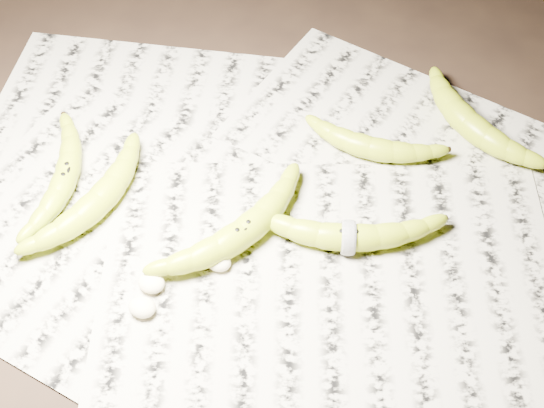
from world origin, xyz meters
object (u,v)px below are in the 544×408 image
(banana_taped, at_px, (348,236))
(banana_upper_a, at_px, (371,146))
(banana_left_b, at_px, (98,200))
(banana_center, at_px, (242,232))
(banana_left_a, at_px, (65,175))
(banana_upper_b, at_px, (469,122))

(banana_taped, xyz_separation_m, banana_upper_a, (-0.00, 0.15, -0.00))
(banana_left_b, distance_m, banana_taped, 0.32)
(banana_center, xyz_separation_m, banana_upper_a, (0.12, 0.18, -0.00))
(banana_left_b, xyz_separation_m, banana_upper_a, (0.31, 0.19, -0.00))
(banana_upper_a, bearing_deg, banana_left_a, -154.81)
(banana_left_a, xyz_separation_m, banana_upper_a, (0.37, 0.16, -0.00))
(banana_taped, bearing_deg, banana_upper_b, 49.67)
(banana_left_a, height_order, banana_center, banana_center)
(banana_left_a, xyz_separation_m, banana_taped, (0.37, 0.01, 0.00))
(banana_left_b, xyz_separation_m, banana_upper_b, (0.43, 0.27, 0.00))
(banana_left_a, distance_m, banana_center, 0.25)
(banana_left_a, bearing_deg, banana_taped, -99.56)
(banana_center, relative_size, banana_taped, 0.99)
(banana_taped, height_order, banana_upper_a, banana_taped)
(banana_taped, bearing_deg, banana_upper_a, 77.66)
(banana_center, distance_m, banana_taped, 0.13)
(banana_upper_b, bearing_deg, banana_center, -92.38)
(banana_left_b, height_order, banana_taped, banana_left_b)
(banana_left_b, relative_size, banana_upper_b, 1.03)
(banana_left_a, distance_m, banana_left_b, 0.07)
(banana_upper_a, bearing_deg, banana_center, -121.68)
(banana_left_b, relative_size, banana_upper_a, 1.15)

